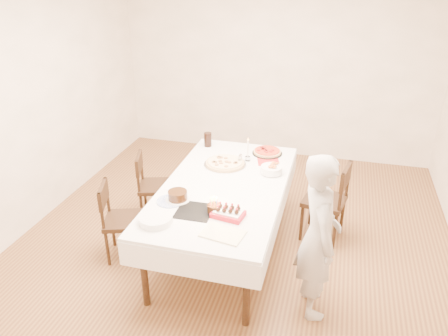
% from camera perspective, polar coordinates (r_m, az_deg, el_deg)
% --- Properties ---
extents(floor, '(5.00, 5.00, 0.00)m').
position_cam_1_polar(floor, '(4.67, 1.20, -9.89)').
color(floor, brown).
rests_on(floor, ground).
extents(wall_back, '(4.50, 0.04, 2.70)m').
position_cam_1_polar(wall_back, '(6.39, 6.95, 13.29)').
color(wall_back, white).
rests_on(wall_back, floor).
extents(wall_front, '(4.50, 0.04, 2.70)m').
position_cam_1_polar(wall_front, '(2.02, -16.97, -18.57)').
color(wall_front, white).
rests_on(wall_front, floor).
extents(wall_left, '(0.04, 5.00, 2.70)m').
position_cam_1_polar(wall_left, '(5.03, -24.59, 7.66)').
color(wall_left, white).
rests_on(wall_left, floor).
extents(dining_table, '(1.33, 2.24, 0.75)m').
position_cam_1_polar(dining_table, '(4.38, -0.00, -6.58)').
color(dining_table, silver).
rests_on(dining_table, floor).
extents(chair_right_savory, '(0.52, 0.52, 0.87)m').
position_cam_1_polar(chair_right_savory, '(4.68, 12.98, -4.16)').
color(chair_right_savory, '#331D11').
rests_on(chair_right_savory, floor).
extents(chair_left_savory, '(0.51, 0.51, 0.79)m').
position_cam_1_polar(chair_left_savory, '(4.97, -8.86, -2.38)').
color(chair_left_savory, '#331D11').
rests_on(chair_left_savory, floor).
extents(chair_left_dessert, '(0.52, 0.52, 0.81)m').
position_cam_1_polar(chair_left_dessert, '(4.40, -12.86, -6.69)').
color(chair_left_dessert, '#331D11').
rests_on(chair_left_dessert, floor).
extents(person, '(0.47, 0.60, 1.44)m').
position_cam_1_polar(person, '(3.60, 12.24, -8.78)').
color(person, '#B5B0AB').
rests_on(person, floor).
extents(pizza_white, '(0.52, 0.52, 0.04)m').
position_cam_1_polar(pizza_white, '(4.58, 0.14, 0.65)').
color(pizza_white, beige).
rests_on(pizza_white, dining_table).
extents(pizza_pepperoni, '(0.34, 0.34, 0.04)m').
position_cam_1_polar(pizza_pepperoni, '(4.87, 5.67, 2.12)').
color(pizza_pepperoni, red).
rests_on(pizza_pepperoni, dining_table).
extents(red_placemat, '(0.28, 0.28, 0.01)m').
position_cam_1_polar(red_placemat, '(4.70, 5.81, 0.86)').
color(red_placemat, '#B21E1E').
rests_on(red_placemat, dining_table).
extents(pasta_bowl, '(0.25, 0.25, 0.07)m').
position_cam_1_polar(pasta_bowl, '(4.42, 6.23, -0.20)').
color(pasta_bowl, white).
rests_on(pasta_bowl, dining_table).
extents(taper_candle, '(0.07, 0.07, 0.26)m').
position_cam_1_polar(taper_candle, '(4.65, 3.14, 2.46)').
color(taper_candle, white).
rests_on(taper_candle, dining_table).
extents(shaker_pair, '(0.10, 0.10, 0.09)m').
position_cam_1_polar(shaker_pair, '(4.60, 2.06, 1.07)').
color(shaker_pair, white).
rests_on(shaker_pair, dining_table).
extents(cola_glass, '(0.12, 0.12, 0.16)m').
position_cam_1_polar(cola_glass, '(5.03, -2.13, 3.73)').
color(cola_glass, black).
rests_on(cola_glass, dining_table).
extents(layer_cake, '(0.29, 0.29, 0.09)m').
position_cam_1_polar(layer_cake, '(3.94, -6.07, -3.63)').
color(layer_cake, '#321B0C').
rests_on(layer_cake, dining_table).
extents(cake_board, '(0.31, 0.31, 0.01)m').
position_cam_1_polar(cake_board, '(3.79, -3.86, -5.67)').
color(cake_board, black).
rests_on(cake_board, dining_table).
extents(birthday_cake, '(0.12, 0.12, 0.13)m').
position_cam_1_polar(birthday_cake, '(3.72, -1.32, -4.82)').
color(birthday_cake, '#321D0D').
rests_on(birthday_cake, dining_table).
extents(strawberry_box, '(0.29, 0.22, 0.07)m').
position_cam_1_polar(strawberry_box, '(3.69, 0.55, -5.91)').
color(strawberry_box, '#AF1421').
rests_on(strawberry_box, dining_table).
extents(box_lid, '(0.36, 0.27, 0.03)m').
position_cam_1_polar(box_lid, '(3.49, -0.16, -8.67)').
color(box_lid, beige).
rests_on(box_lid, dining_table).
extents(plate_stack, '(0.31, 0.31, 0.06)m').
position_cam_1_polar(plate_stack, '(3.66, -8.91, -6.61)').
color(plate_stack, white).
rests_on(plate_stack, dining_table).
extents(china_plate, '(0.33, 0.33, 0.01)m').
position_cam_1_polar(china_plate, '(3.95, -7.02, -4.30)').
color(china_plate, white).
rests_on(china_plate, dining_table).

